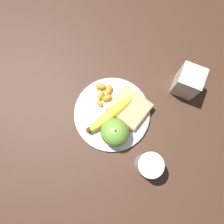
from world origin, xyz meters
The scene contains 16 objects.
ground_plane centered at (0.00, 0.00, 0.00)m, with size 3.00×3.00×0.00m, color #42281C.
plate centered at (0.00, 0.00, 0.01)m, with size 0.23×0.23×0.01m.
juice_glass centered at (-0.15, 0.10, 0.05)m, with size 0.07×0.07×0.10m.
apple centered at (-0.03, 0.06, 0.05)m, with size 0.08×0.08×0.09m.
banana centered at (0.00, 0.01, 0.03)m, with size 0.11×0.17×0.03m.
bread_slice centered at (-0.04, -0.04, 0.02)m, with size 0.13×0.12×0.02m.
fork centered at (0.00, 0.02, 0.01)m, with size 0.18×0.03×0.00m.
jam_packet centered at (-0.05, 0.01, 0.02)m, with size 0.04×0.03×0.02m.
orange_segment_0 centered at (0.05, -0.01, 0.02)m, with size 0.03×0.03×0.01m.
orange_segment_1 centered at (-0.01, -0.03, 0.02)m, with size 0.03×0.02×0.02m.
orange_segment_2 centered at (0.04, -0.06, 0.02)m, with size 0.02×0.03×0.02m.
orange_segment_3 centered at (0.00, -0.01, 0.02)m, with size 0.03×0.03×0.02m.
orange_segment_4 centered at (0.06, -0.06, 0.02)m, with size 0.04×0.03×0.02m.
orange_segment_5 centered at (0.05, -0.04, 0.02)m, with size 0.02×0.03×0.02m.
orange_segment_6 centered at (0.03, -0.04, 0.02)m, with size 0.04×0.04×0.02m.
condiment_caddy centered at (-0.17, -0.17, 0.05)m, with size 0.07×0.07×0.10m.
Camera 1 is at (-0.05, 0.13, 0.66)m, focal length 35.00 mm.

